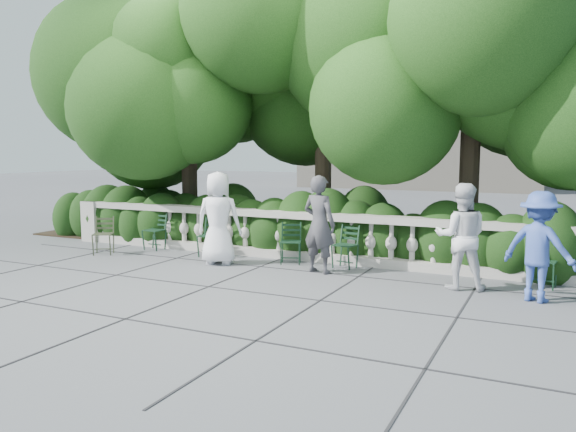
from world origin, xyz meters
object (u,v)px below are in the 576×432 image
at_px(person_casual_man, 461,236).
at_px(chair_b, 206,258).
at_px(chair_a, 150,251).
at_px(chair_e, 341,269).
at_px(chair_f, 541,289).
at_px(person_businessman, 218,218).
at_px(chair_weathered, 102,256).
at_px(chair_d, 290,265).
at_px(person_woman_grey, 319,224).
at_px(person_older_blue, 539,247).

bearing_deg(person_casual_man, chair_b, -16.83).
relative_size(chair_a, chair_e, 1.00).
height_order(chair_a, chair_e, same).
relative_size(chair_b, chair_f, 1.00).
bearing_deg(person_businessman, chair_weathered, -7.41).
bearing_deg(chair_d, chair_f, -20.76).
xyz_separation_m(chair_a, person_woman_grey, (4.33, -0.47, 0.90)).
xyz_separation_m(person_woman_grey, person_casual_man, (2.55, -0.13, -0.04)).
bearing_deg(person_businessman, chair_d, -173.81).
xyz_separation_m(chair_d, person_woman_grey, (0.77, -0.37, 0.90)).
bearing_deg(person_older_blue, chair_weathered, 21.01).
bearing_deg(person_woman_grey, person_casual_man, -171.29).
distance_m(person_woman_grey, person_casual_man, 2.55).
bearing_deg(chair_a, chair_e, 1.88).
relative_size(chair_b, person_woman_grey, 0.47).
bearing_deg(chair_d, chair_b, 160.70).
relative_size(chair_a, person_woman_grey, 0.47).
distance_m(chair_a, person_businessman, 2.48).
relative_size(chair_b, person_casual_man, 0.49).
xyz_separation_m(chair_f, chair_weathered, (-8.61, -0.86, 0.00)).
xyz_separation_m(chair_a, person_older_blue, (8.04, -0.89, 0.83)).
distance_m(chair_weathered, person_older_blue, 8.61).
distance_m(chair_d, person_casual_man, 3.46).
relative_size(chair_d, chair_f, 1.00).
distance_m(chair_a, chair_b, 1.63).
relative_size(chair_b, chair_d, 1.00).
bearing_deg(chair_weathered, chair_b, -10.74).
bearing_deg(chair_f, person_businessman, -167.81).
bearing_deg(person_casual_man, chair_e, -26.22).
distance_m(chair_e, person_businessman, 2.61).
bearing_deg(chair_d, chair_e, -16.78).
bearing_deg(chair_e, chair_f, 8.77).
bearing_deg(person_woman_grey, person_older_blue, -174.88).
distance_m(chair_d, chair_e, 1.04).
bearing_deg(chair_e, person_older_blue, -4.49).
bearing_deg(chair_a, person_woman_grey, -3.99).
height_order(chair_b, person_casual_man, person_casual_man).
bearing_deg(chair_f, chair_a, -173.51).
relative_size(chair_a, chair_d, 1.00).
distance_m(chair_a, chair_weathered, 1.08).
height_order(chair_e, chair_weathered, same).
bearing_deg(chair_weathered, chair_e, -20.39).
distance_m(chair_e, person_casual_man, 2.50).
relative_size(chair_a, person_casual_man, 0.49).
height_order(chair_a, person_woman_grey, person_woman_grey).
xyz_separation_m(person_woman_grey, person_older_blue, (3.71, -0.42, -0.07)).
xyz_separation_m(chair_a, person_businessman, (2.23, -0.61, 0.92)).
distance_m(chair_f, person_older_blue, 1.16).
relative_size(person_casual_man, person_older_blue, 1.04).
height_order(chair_weathered, person_older_blue, person_older_blue).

